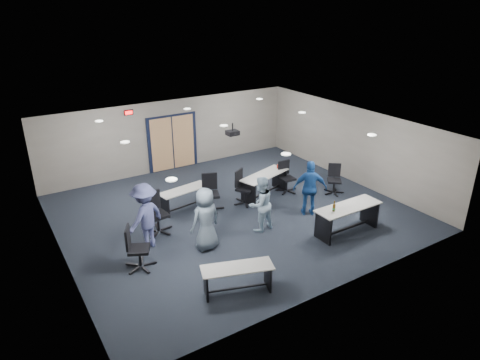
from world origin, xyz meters
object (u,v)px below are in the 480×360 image
chair_back_c (245,187)px  chair_back_a (157,214)px  table_front_left (237,275)px  person_lightblue (261,204)px  person_plaid (206,219)px  table_back_right (265,181)px  chair_loose_right (334,179)px  table_back_left (184,195)px  person_navy (310,188)px  chair_back_d (287,177)px  chair_loose_left (139,248)px  person_back (145,217)px  chair_back_b (211,193)px  table_front_right (347,214)px

chair_back_c → chair_back_a: bearing=154.0°
table_front_left → person_lightblue: bearing=64.2°
chair_back_c → table_front_left: bearing=-155.9°
person_plaid → person_lightblue: size_ratio=1.06×
table_back_right → chair_back_c: bearing=173.6°
chair_loose_right → table_back_left: bearing=-161.7°
chair_back_a → person_navy: bearing=-25.8°
chair_back_d → person_plaid: 4.42m
chair_back_c → table_back_right: bearing=-20.0°
table_back_left → chair_back_c: bearing=-30.1°
chair_back_c → chair_loose_left: same height
chair_loose_left → chair_loose_right: (7.13, 0.73, -0.06)m
person_navy → person_back: size_ratio=0.95×
chair_back_a → chair_loose_left: 1.74m
chair_loose_right → person_lightblue: bearing=-131.3°
table_back_left → chair_loose_left: 3.33m
person_plaid → person_back: 1.58m
table_front_left → chair_loose_right: size_ratio=1.67×
table_back_left → person_lightblue: (1.25, -2.37, 0.36)m
chair_back_b → chair_back_c: chair_back_b is taller
chair_loose_right → person_back: 6.66m
chair_back_c → chair_back_d: size_ratio=1.06×
chair_back_d → chair_loose_right: bearing=-33.4°
chair_back_a → chair_back_b: bearing=4.7°
chair_loose_right → person_back: size_ratio=0.55×
chair_back_a → chair_back_d: (4.81, 0.29, -0.06)m
table_back_left → person_navy: size_ratio=0.98×
chair_back_d → chair_back_c: bearing=-175.6°
table_front_right → person_plaid: bearing=160.1°
chair_back_a → person_lightblue: (2.54, -1.39, 0.22)m
person_lightblue → person_back: size_ratio=0.89×
chair_back_a → chair_back_c: bearing=-3.2°
chair_back_a → person_back: (-0.55, -0.58, 0.32)m
table_front_right → person_plaid: 4.01m
chair_back_a → person_navy: 4.58m
person_plaid → person_navy: bearing=173.6°
table_front_right → chair_back_a: chair_back_a is taller
table_front_right → person_back: bearing=156.2°
chair_loose_left → chair_loose_right: size_ratio=1.12×
table_front_right → chair_back_a: size_ratio=1.70×
table_back_right → person_navy: (0.38, -1.82, 0.33)m
person_plaid → person_back: (-1.31, 0.87, 0.05)m
table_back_left → chair_loose_left: (-2.33, -2.37, 0.11)m
chair_back_c → chair_loose_left: bearing=170.9°
table_front_right → chair_loose_right: (1.57, 2.16, -0.06)m
chair_back_c → person_plaid: (-2.34, -1.72, 0.30)m
chair_back_b → chair_back_d: 2.88m
person_lightblue → person_plaid: bearing=-4.0°
chair_back_a → chair_loose_right: chair_back_a is taller
chair_back_a → chair_back_c: (3.10, 0.27, -0.03)m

